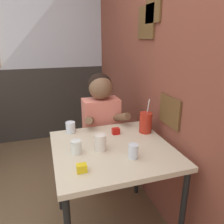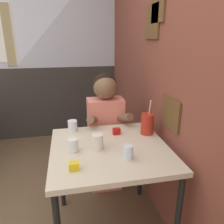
# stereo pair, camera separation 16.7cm
# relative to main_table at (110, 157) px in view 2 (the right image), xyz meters

# --- Properties ---
(brick_wall_right) EXTENTS (0.08, 4.31, 2.70)m
(brick_wall_right) POSITION_rel_main_table_xyz_m (0.50, 0.86, 0.66)
(brick_wall_right) COLOR brown
(brick_wall_right) RESTS_ON ground_plane
(back_wall) EXTENTS (5.73, 0.09, 2.70)m
(back_wall) POSITION_rel_main_table_xyz_m (-0.91, 2.04, 0.66)
(back_wall) COLOR silver
(back_wall) RESTS_ON ground_plane
(main_table) EXTENTS (0.84, 0.82, 0.77)m
(main_table) POSITION_rel_main_table_xyz_m (0.00, 0.00, 0.00)
(main_table) COLOR beige
(main_table) RESTS_ON ground_plane
(person_seated) EXTENTS (0.42, 0.42, 1.21)m
(person_seated) POSITION_rel_main_table_xyz_m (0.07, 0.57, -0.03)
(person_seated) COLOR #EA7F6B
(person_seated) RESTS_ON ground_plane
(cocktail_pitcher) EXTENTS (0.10, 0.10, 0.29)m
(cocktail_pitcher) POSITION_rel_main_table_xyz_m (0.34, 0.17, 0.16)
(cocktail_pitcher) COLOR #B22819
(cocktail_pitcher) RESTS_ON main_table
(glass_near_pitcher) EXTENTS (0.08, 0.08, 0.09)m
(glass_near_pitcher) POSITION_rel_main_table_xyz_m (-0.25, 0.35, 0.12)
(glass_near_pitcher) COLOR silver
(glass_near_pitcher) RESTS_ON main_table
(glass_center) EXTENTS (0.07, 0.07, 0.09)m
(glass_center) POSITION_rel_main_table_xyz_m (-0.26, -0.01, 0.13)
(glass_center) COLOR silver
(glass_center) RESTS_ON main_table
(glass_far_side) EXTENTS (0.08, 0.08, 0.11)m
(glass_far_side) POSITION_rel_main_table_xyz_m (-0.09, -0.01, 0.14)
(glass_far_side) COLOR silver
(glass_far_side) RESTS_ON main_table
(glass_by_brick) EXTENTS (0.07, 0.07, 0.09)m
(glass_by_brick) POSITION_rel_main_table_xyz_m (0.08, -0.18, 0.13)
(glass_by_brick) COLOR silver
(glass_by_brick) RESTS_ON main_table
(condiment_ketchup) EXTENTS (0.06, 0.04, 0.05)m
(condiment_ketchup) POSITION_rel_main_table_xyz_m (0.10, 0.21, 0.10)
(condiment_ketchup) COLOR #B7140F
(condiment_ketchup) RESTS_ON main_table
(condiment_mustard) EXTENTS (0.06, 0.04, 0.05)m
(condiment_mustard) POSITION_rel_main_table_xyz_m (-0.27, -0.24, 0.10)
(condiment_mustard) COLOR yellow
(condiment_mustard) RESTS_ON main_table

